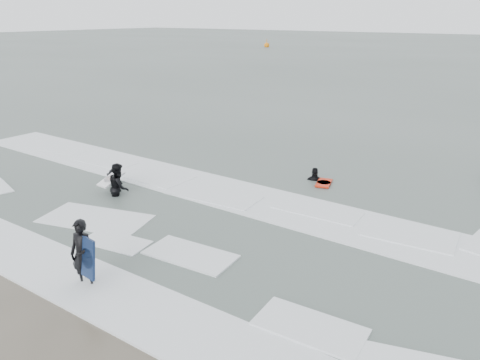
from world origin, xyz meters
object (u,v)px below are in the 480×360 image
Objects in this scene: buoy at (267,45)px; surfer_breaker at (115,186)px; surfer_wading at (120,196)px; surfer_centre at (87,286)px; surfer_right_near at (315,181)px.

surfer_breaker is at bearing -62.02° from buoy.
buoy reaches higher than surfer_wading.
surfer_centre reaches higher than surfer_breaker.
surfer_right_near is (1.07, 9.71, 0.00)m from surfer_centre.
surfer_wading reaches higher than surfer_breaker.
buoy is (-42.03, 63.36, 0.42)m from surfer_right_near.
surfer_right_near is 76.04m from buoy.
surfer_breaker is 0.89× the size of surfer_right_near.
surfer_right_near is at bearing -87.78° from surfer_wading.
surfer_right_near is at bearing 66.43° from surfer_centre.
buoy reaches higher than surfer_centre.
surfer_wading is 1.09m from surfer_breaker.
surfer_breaker is (-4.75, 4.93, 0.00)m from surfer_centre.
surfer_right_near is (4.90, 5.35, 0.00)m from surfer_wading.
surfer_breaker is 7.53m from surfer_right_near.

